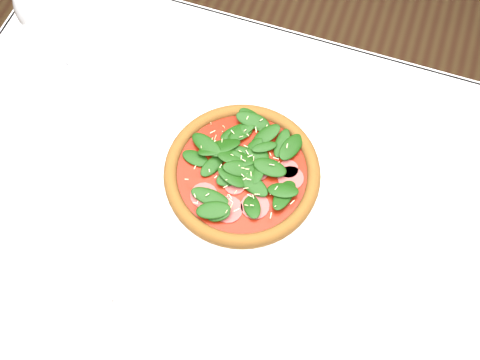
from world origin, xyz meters
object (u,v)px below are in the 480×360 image
(plate, at_px, (242,176))
(napkin, at_px, (123,279))
(wine_glass, at_px, (43,10))
(pizza, at_px, (242,172))

(plate, relative_size, napkin, 2.03)
(plate, distance_m, wine_glass, 0.45)
(plate, distance_m, pizza, 0.02)
(plate, height_order, wine_glass, wine_glass)
(plate, height_order, pizza, pizza)
(plate, xyz_separation_m, wine_glass, (-0.41, 0.12, 0.15))
(pizza, distance_m, napkin, 0.28)
(plate, relative_size, pizza, 0.99)
(wine_glass, relative_size, napkin, 1.41)
(wine_glass, bearing_deg, plate, -16.53)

